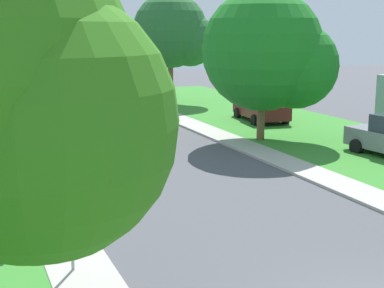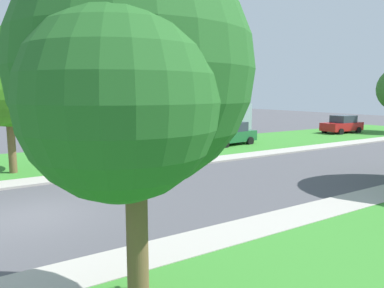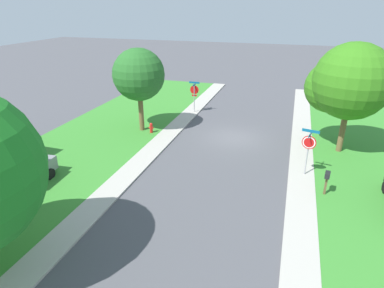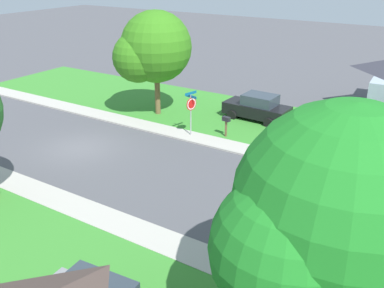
% 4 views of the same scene
% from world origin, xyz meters
% --- Properties ---
extents(ground_plane, '(120.00, 120.00, 0.00)m').
position_xyz_m(ground_plane, '(0.00, 0.00, 0.00)').
color(ground_plane, '#4C4C51').
extents(sidewalk_west, '(1.40, 56.00, 0.10)m').
position_xyz_m(sidewalk_west, '(-4.70, 12.00, 0.05)').
color(sidewalk_west, '#ADA89E').
rests_on(sidewalk_west, ground).
extents(lawn_west, '(8.00, 56.00, 0.08)m').
position_xyz_m(lawn_west, '(-9.40, 12.00, 0.04)').
color(lawn_west, '#38842D').
rests_on(lawn_west, ground).
extents(stop_sign_far_corner, '(0.90, 0.90, 2.77)m').
position_xyz_m(stop_sign_far_corner, '(-4.85, 4.37, 1.89)').
color(stop_sign_far_corner, '#9E9EA3').
rests_on(stop_sign_far_corner, ground).
extents(car_green_driveway_right, '(2.47, 4.51, 1.76)m').
position_xyz_m(car_green_driveway_right, '(-8.98, 15.19, 0.87)').
color(car_green_driveway_right, '#1E6033').
rests_on(car_green_driveway_right, ground).
extents(car_black_far_down_street, '(2.19, 4.38, 1.76)m').
position_xyz_m(car_black_far_down_street, '(-9.62, 6.51, 0.87)').
color(car_black_far_down_street, black).
rests_on(car_black_far_down_street, ground).
extents(car_red_behind_trees, '(2.09, 4.33, 1.76)m').
position_xyz_m(car_red_behind_trees, '(-9.47, 29.41, 0.87)').
color(car_red_behind_trees, red).
rests_on(car_red_behind_trees, ground).
extents(tree_across_left, '(4.00, 3.72, 6.13)m').
position_xyz_m(tree_across_left, '(7.11, 0.51, 4.14)').
color(tree_across_left, brown).
rests_on(tree_across_left, ground).
extents(tree_sidewalk_mid, '(4.99, 4.64, 6.96)m').
position_xyz_m(tree_sidewalk_mid, '(-6.74, 0.13, 4.48)').
color(tree_sidewalk_mid, brown).
rests_on(tree_sidewalk_mid, ground).
extents(house_left_setback, '(9.46, 8.33, 4.60)m').
position_xyz_m(house_left_setback, '(-15.91, 16.15, 2.38)').
color(house_left_setback, '#93A3B2').
rests_on(house_left_setback, ground).
extents(fire_hydrant, '(0.38, 0.22, 0.83)m').
position_xyz_m(fire_hydrant, '(6.00, 0.97, 0.44)').
color(fire_hydrant, red).
rests_on(fire_hydrant, ground).
extents(mailbox, '(0.31, 0.51, 1.31)m').
position_xyz_m(mailbox, '(-5.81, 6.22, 1.01)').
color(mailbox, brown).
rests_on(mailbox, ground).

